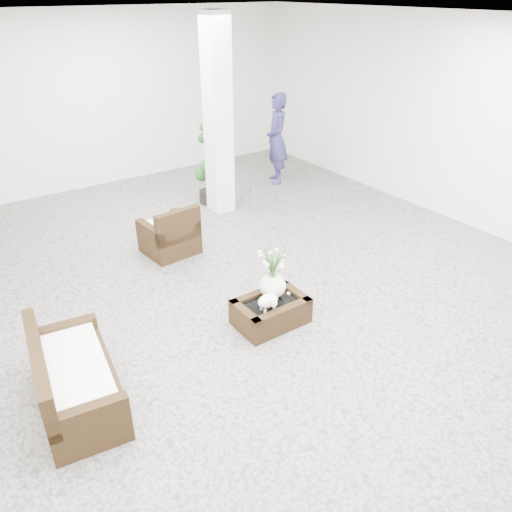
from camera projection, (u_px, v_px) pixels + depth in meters
ground at (252, 291)px, 7.12m from camera, size 11.00×11.00×0.00m
column at (218, 118)px, 8.90m from camera, size 0.40×0.40×3.50m
coffee_table at (271, 312)px, 6.39m from camera, size 0.90×0.60×0.31m
sheep_figurine at (268, 302)px, 6.13m from camera, size 0.28×0.23×0.21m
planter_narcissus at (273, 269)px, 6.24m from camera, size 0.44×0.44×0.80m
tealight at (288, 293)px, 6.47m from camera, size 0.04×0.04×0.03m
armchair at (168, 229)px, 7.99m from camera, size 0.84×0.81×0.82m
loveseat at (75, 372)px, 5.05m from camera, size 0.92×1.60×0.81m
topiary at (207, 164)px, 9.66m from camera, size 0.42×0.42×1.58m
shopper at (277, 139)px, 10.64m from camera, size 0.69×0.82×1.91m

